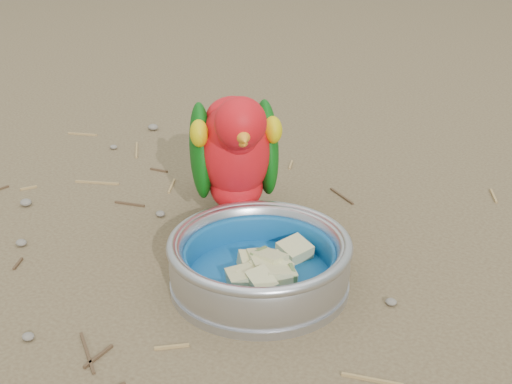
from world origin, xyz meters
The scene contains 6 objects.
ground centered at (0.00, 0.00, 0.00)m, with size 60.00×60.00×0.00m, color brown.
food_bowl centered at (0.11, -0.02, 0.01)m, with size 0.20×0.20×0.02m, color #B2B2BA.
bowl_wall centered at (0.11, -0.02, 0.04)m, with size 0.20×0.20×0.04m, color #B2B2BA, non-canonical shape.
fruit_wedges centered at (0.11, -0.02, 0.03)m, with size 0.12×0.12×0.03m, color #C7C283, non-canonical shape.
lory_parrot centered at (0.00, 0.08, 0.10)m, with size 0.11×0.24×0.19m, color red, non-canonical shape.
ground_debris centered at (0.03, 0.04, 0.00)m, with size 0.90×0.80×0.01m, color #9B7B47, non-canonical shape.
Camera 1 is at (0.49, -0.60, 0.45)m, focal length 50.00 mm.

